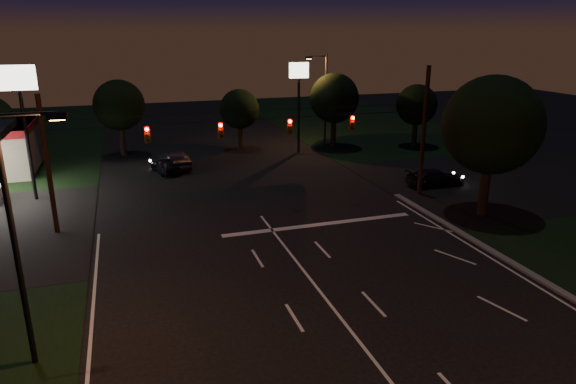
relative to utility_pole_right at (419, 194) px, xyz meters
name	(u,v)px	position (x,y,z in m)	size (l,w,h in m)	color
ground	(355,336)	(-12.00, -15.00, 0.00)	(140.00, 140.00, 0.00)	black
cross_street_right	(501,180)	(8.00, 1.00, 0.00)	(20.00, 16.00, 0.02)	black
stop_bar	(320,224)	(-9.00, -3.50, 0.01)	(12.00, 0.50, 0.01)	silver
utility_pole_right	(419,194)	(0.00, 0.00, 0.00)	(0.30, 0.30, 9.00)	black
utility_pole_left	(58,232)	(-24.00, 0.00, 0.00)	(0.28, 0.28, 8.00)	black
signal_span	(256,127)	(-12.00, -0.04, 5.50)	(24.00, 0.40, 1.56)	black
pole_sign_left_near	(21,98)	(-26.00, 7.00, 6.98)	(2.20, 0.30, 9.10)	black
pole_sign_right	(299,86)	(-4.00, 15.00, 6.24)	(1.80, 0.30, 8.40)	black
street_light_left	(20,224)	(-23.24, -13.00, 5.24)	(2.20, 0.35, 9.00)	black
street_light_right_far	(323,94)	(-0.76, 17.00, 5.24)	(2.20, 0.35, 9.00)	black
tree_right_near	(491,126)	(1.53, -4.83, 5.68)	(6.00, 6.00, 8.76)	black
tree_far_b	(119,106)	(-19.98, 19.13, 4.61)	(4.60, 4.60, 6.98)	black
tree_far_c	(239,109)	(-8.98, 18.10, 3.90)	(3.80, 3.80, 5.86)	black
tree_far_d	(334,99)	(0.02, 16.13, 4.83)	(4.80, 4.80, 7.30)	black
tree_far_e	(416,105)	(8.02, 14.11, 4.11)	(4.00, 4.00, 6.18)	black
car_oncoming_a	(165,166)	(-16.83, 11.29, 0.62)	(1.47, 3.66, 1.25)	black
car_oncoming_b	(174,160)	(-15.96, 12.45, 0.72)	(1.53, 4.38, 1.44)	black
car_cross	(435,178)	(2.19, 1.36, 0.64)	(1.80, 4.43, 1.29)	black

